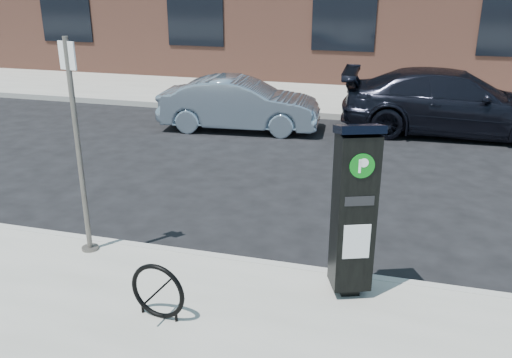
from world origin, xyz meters
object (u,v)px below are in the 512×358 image
(car_silver, at_px, (240,104))
(car_dark, at_px, (453,102))
(bike_rack, at_px, (158,292))
(sign_pole, at_px, (79,151))
(parking_kiosk, at_px, (354,209))

(car_silver, height_order, car_dark, car_dark)
(bike_rack, xyz_separation_m, car_dark, (3.32, 8.83, 0.29))
(sign_pole, relative_size, car_silver, 0.71)
(bike_rack, bearing_deg, car_silver, 108.33)
(sign_pole, bearing_deg, parking_kiosk, 9.96)
(parking_kiosk, height_order, bike_rack, parking_kiosk)
(parking_kiosk, relative_size, bike_rack, 3.16)
(sign_pole, height_order, car_dark, sign_pole)
(parking_kiosk, distance_m, bike_rack, 2.22)
(sign_pole, xyz_separation_m, car_silver, (-0.04, 6.70, -0.87))
(car_dark, bearing_deg, car_silver, 99.35)
(sign_pole, height_order, car_silver, sign_pole)
(parking_kiosk, distance_m, car_silver, 7.63)
(sign_pole, xyz_separation_m, car_dark, (4.84, 7.70, -0.75))
(parking_kiosk, xyz_separation_m, car_dark, (1.48, 7.82, -0.42))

